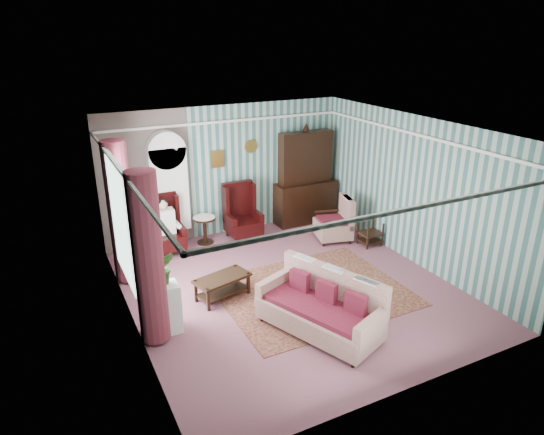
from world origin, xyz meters
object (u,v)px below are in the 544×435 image
floral_armchair (333,219)px  seated_woman (165,227)px  bookcase (170,196)px  nest_table (370,233)px  coffee_table (222,287)px  dresser_hutch (306,175)px  plant_stand (162,309)px  wingback_left (165,226)px  round_side_table (205,230)px  sofa (320,302)px  wingback_right (243,212)px

floral_armchair → seated_woman: bearing=89.3°
bookcase → floral_armchair: bookcase is taller
nest_table → coffee_table: nest_table is taller
dresser_hutch → plant_stand: 5.31m
wingback_left → round_side_table: 0.97m
seated_woman → round_side_table: seated_woman is taller
sofa → floral_armchair: size_ratio=2.03×
nest_table → wingback_right: bearing=146.3°
wingback_right → seated_woman: 1.75m
wingback_left → coffee_table: wingback_left is taller
sofa → floral_armchair: 3.59m
round_side_table → bookcase: bearing=159.7°
wingback_right → sofa: 3.85m
dresser_hutch → wingback_left: dresser_hutch is taller
round_side_table → sofa: (0.45, -3.98, 0.23)m
nest_table → plant_stand: bearing=-166.2°
plant_stand → sofa: sofa is taller
round_side_table → nest_table: round_side_table is taller
wingback_right → plant_stand: bearing=-132.8°
sofa → coffee_table: (-0.95, 1.63, -0.33)m
seated_woman → plant_stand: bearing=-106.2°
wingback_left → floral_armchair: bearing=-15.2°
wingback_left → sofa: bearing=-70.6°
round_side_table → floral_armchair: (2.60, -1.10, 0.18)m
floral_armchair → coffee_table: 3.36m
round_side_table → coffee_table: bearing=-102.1°
wingback_right → sofa: bearing=-95.9°
dresser_hutch → floral_armchair: dresser_hutch is taller
dresser_hutch → wingback_left: size_ratio=1.89×
wingback_left → round_side_table: (0.90, 0.15, -0.33)m
bookcase → seated_woman: 0.70m
round_side_table → coffee_table: round_side_table is taller
wingback_right → seated_woman: (-1.75, 0.00, -0.04)m
wingback_left → seated_woman: (0.00, 0.00, -0.04)m
dresser_hutch → seated_woman: bearing=-175.6°
wingback_right → round_side_table: bearing=170.0°
seated_woman → coffee_table: size_ratio=1.22×
wingback_right → round_side_table: size_ratio=2.08×
wingback_left → nest_table: bearing=-20.8°
seated_woman → sofa: size_ratio=0.61×
dresser_hutch → coffee_table: bearing=-141.5°
floral_armchair → coffee_table: size_ratio=1.00×
nest_table → sofa: 3.56m
wingback_left → bookcase: bearing=57.3°
nest_table → coffee_table: 3.73m
bookcase → wingback_right: size_ratio=1.79×
seated_woman → sofa: seated_woman is taller
round_side_table → plant_stand: bearing=-120.4°
wingback_left → floral_armchair: 3.63m
round_side_table → nest_table: (3.17, -1.70, -0.03)m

